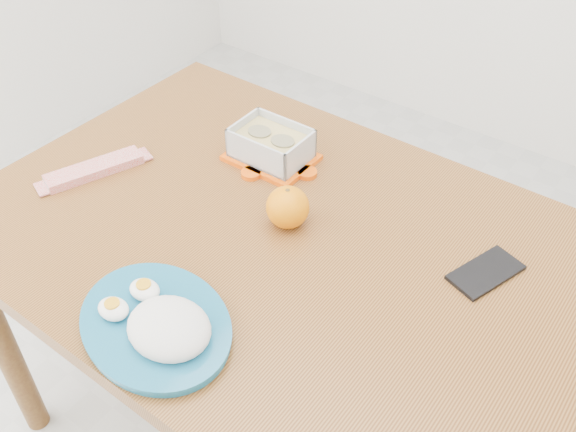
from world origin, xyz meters
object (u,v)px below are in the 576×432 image
Objects in this scene: rice_plate at (159,323)px; orange_fruit at (288,207)px; smartphone at (486,272)px; dining_table at (288,270)px; food_container at (271,145)px.

orange_fruit is at bearing 103.92° from rice_plate.
rice_plate is 0.60m from smartphone.
dining_table is 9.19× the size of smartphone.
dining_table is 3.60× the size of rice_plate.
food_container reaches higher than smartphone.
dining_table is 0.34m from rice_plate.
smartphone is (0.38, 0.10, -0.04)m from orange_fruit.
dining_table is 0.39m from smartphone.
rice_plate is at bearing -95.79° from dining_table.
food_container is at bearing 134.94° from dining_table.
smartphone is at bearing 64.82° from rice_plate.
rice_plate is at bearing -111.70° from smartphone.
food_container is at bearing 121.91° from rice_plate.
dining_table is 0.14m from orange_fruit.
smartphone is at bearing 22.24° from dining_table.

